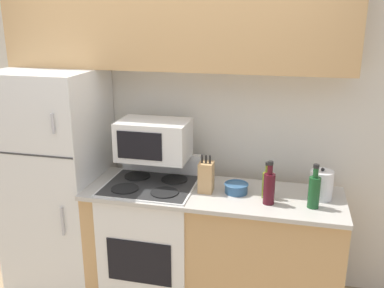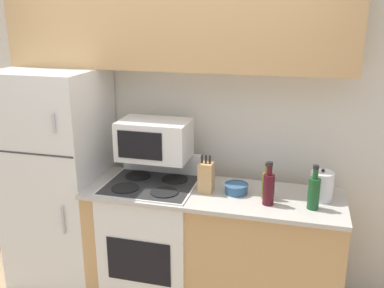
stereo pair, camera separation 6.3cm
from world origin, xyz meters
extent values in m
cube|color=silver|center=(0.00, 0.73, 1.27)|extent=(8.00, 0.05, 2.55)
cube|color=tan|center=(0.36, 0.29, 0.44)|extent=(1.84, 0.58, 0.88)
cube|color=#BCB7AD|center=(0.36, 0.27, 0.90)|extent=(1.84, 0.62, 0.03)
cube|color=white|center=(-0.92, 0.35, 0.87)|extent=(0.73, 0.69, 1.74)
cube|color=#383838|center=(-0.92, 0.00, 1.18)|extent=(0.71, 0.01, 0.01)
cylinder|color=#B7B7BC|center=(-0.69, -0.01, 1.42)|extent=(0.02, 0.02, 0.14)
cylinder|color=#B7B7BC|center=(-0.69, -0.01, 0.69)|extent=(0.02, 0.02, 0.22)
cube|color=tan|center=(0.00, 0.55, 2.06)|extent=(2.56, 0.30, 0.65)
cube|color=white|center=(-0.11, 0.27, 0.46)|extent=(0.66, 0.58, 0.92)
cube|color=black|center=(-0.11, -0.02, 0.44)|extent=(0.48, 0.01, 0.33)
cube|color=#2D2D2D|center=(-0.11, 0.27, 0.92)|extent=(0.64, 0.55, 0.01)
cube|color=white|center=(-0.11, 0.55, 1.00)|extent=(0.64, 0.06, 0.16)
cylinder|color=black|center=(-0.26, 0.15, 0.93)|extent=(0.20, 0.20, 0.01)
cylinder|color=black|center=(0.04, 0.15, 0.93)|extent=(0.20, 0.20, 0.01)
cylinder|color=black|center=(-0.26, 0.40, 0.93)|extent=(0.20, 0.20, 0.01)
cylinder|color=black|center=(0.04, 0.40, 0.93)|extent=(0.20, 0.20, 0.01)
cube|color=white|center=(-0.11, 0.39, 1.23)|extent=(0.52, 0.33, 0.29)
cube|color=black|center=(-0.16, 0.22, 1.23)|extent=(0.33, 0.01, 0.20)
cube|color=tan|center=(0.31, 0.27, 1.02)|extent=(0.10, 0.11, 0.22)
cylinder|color=black|center=(0.29, 0.26, 1.16)|extent=(0.01, 0.01, 0.06)
cylinder|color=black|center=(0.31, 0.26, 1.16)|extent=(0.01, 0.01, 0.06)
cylinder|color=black|center=(0.34, 0.26, 1.16)|extent=(0.01, 0.01, 0.06)
cylinder|color=#335B84|center=(0.53, 0.29, 0.95)|extent=(0.16, 0.16, 0.07)
torus|color=#335B84|center=(0.53, 0.29, 0.98)|extent=(0.17, 0.17, 0.01)
cylinder|color=#5B6619|center=(0.74, 0.26, 1.01)|extent=(0.06, 0.06, 0.18)
cylinder|color=#5B6619|center=(0.74, 0.26, 1.12)|extent=(0.03, 0.03, 0.06)
cylinder|color=black|center=(0.74, 0.26, 1.16)|extent=(0.03, 0.03, 0.02)
cylinder|color=#194C23|center=(1.05, 0.17, 1.02)|extent=(0.08, 0.08, 0.21)
cylinder|color=#194C23|center=(1.05, 0.17, 1.16)|extent=(0.03, 0.03, 0.07)
cylinder|color=black|center=(1.05, 0.17, 1.20)|extent=(0.04, 0.04, 0.02)
cylinder|color=#470F19|center=(0.76, 0.17, 1.02)|extent=(0.08, 0.08, 0.21)
cylinder|color=#470F19|center=(0.76, 0.17, 1.16)|extent=(0.03, 0.03, 0.07)
cylinder|color=black|center=(0.76, 0.17, 1.20)|extent=(0.04, 0.04, 0.02)
cylinder|color=white|center=(1.10, 0.34, 1.01)|extent=(0.16, 0.16, 0.20)
sphere|color=black|center=(1.10, 0.34, 1.12)|extent=(0.02, 0.02, 0.02)
camera|label=1|loc=(0.88, -2.51, 2.14)|focal=40.00mm
camera|label=2|loc=(0.94, -2.49, 2.14)|focal=40.00mm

